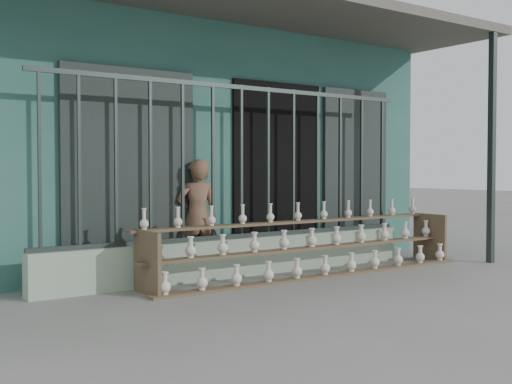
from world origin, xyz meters
TOP-DOWN VIEW (x-y plane):
  - ground at (0.00, 0.00)m, footprint 60.00×60.00m
  - workshop_building at (0.00, 4.23)m, footprint 7.40×6.60m
  - parapet_wall at (0.00, 1.30)m, footprint 5.00×0.20m
  - security_fence at (-0.00, 1.30)m, footprint 5.00×0.04m
  - shelf_rack at (0.74, 0.89)m, footprint 4.50×0.68m
  - elderly_woman at (-0.39, 1.65)m, footprint 0.57×0.46m

SIDE VIEW (x-z plane):
  - ground at x=0.00m, z-range 0.00..0.00m
  - parapet_wall at x=0.00m, z-range 0.00..0.45m
  - shelf_rack at x=0.74m, z-range -0.07..0.79m
  - elderly_woman at x=-0.39m, z-range 0.00..1.38m
  - security_fence at x=0.00m, z-range 0.45..2.25m
  - workshop_building at x=0.00m, z-range 0.02..3.23m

